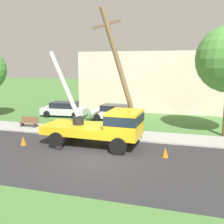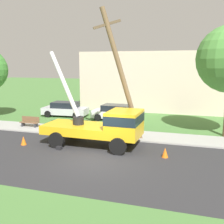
# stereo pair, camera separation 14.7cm
# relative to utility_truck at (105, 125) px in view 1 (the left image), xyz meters

# --- Properties ---
(ground_plane) EXTENTS (120.00, 120.00, 0.00)m
(ground_plane) POSITION_rel_utility_truck_xyz_m (0.36, 9.57, -1.41)
(ground_plane) COLOR #477538
(road_asphalt) EXTENTS (80.00, 8.08, 0.01)m
(road_asphalt) POSITION_rel_utility_truck_xyz_m (0.36, -2.43, -1.40)
(road_asphalt) COLOR #2B2B2D
(road_asphalt) RESTS_ON ground
(sidewalk_strip) EXTENTS (80.00, 2.64, 0.10)m
(sidewalk_strip) POSITION_rel_utility_truck_xyz_m (0.36, 2.93, -1.36)
(sidewalk_strip) COLOR #9E9E99
(sidewalk_strip) RESTS_ON ground
(utility_truck) EXTENTS (6.76, 3.21, 5.98)m
(utility_truck) POSITION_rel_utility_truck_xyz_m (0.00, 0.00, 0.00)
(utility_truck) COLOR gold
(utility_truck) RESTS_ON ground
(leaning_utility_pole) EXTENTS (3.10, 1.75, 8.70)m
(leaning_utility_pole) POSITION_rel_utility_truck_xyz_m (0.63, 1.67, 3.05)
(leaning_utility_pole) COLOR brown
(leaning_utility_pole) RESTS_ON ground
(traffic_cone_ahead) EXTENTS (0.36, 0.36, 0.56)m
(traffic_cone_ahead) POSITION_rel_utility_truck_xyz_m (3.85, -0.93, -1.13)
(traffic_cone_ahead) COLOR orange
(traffic_cone_ahead) RESTS_ON ground
(traffic_cone_behind) EXTENTS (0.36, 0.36, 0.56)m
(traffic_cone_behind) POSITION_rel_utility_truck_xyz_m (-5.10, -1.18, -1.13)
(traffic_cone_behind) COLOR orange
(traffic_cone_behind) RESTS_ON ground
(parked_sedan_silver) EXTENTS (4.52, 2.22, 1.42)m
(parked_sedan_silver) POSITION_rel_utility_truck_xyz_m (-6.85, 8.23, -0.70)
(parked_sedan_silver) COLOR #B7B7BF
(parked_sedan_silver) RESTS_ON ground
(parked_sedan_white) EXTENTS (4.49, 2.17, 1.42)m
(parked_sedan_white) POSITION_rel_utility_truck_xyz_m (-1.52, 7.89, -0.70)
(parked_sedan_white) COLOR silver
(parked_sedan_white) RESTS_ON ground
(park_bench) EXTENTS (1.60, 0.45, 0.90)m
(park_bench) POSITION_rel_utility_truck_xyz_m (-7.41, 3.00, -0.95)
(park_bench) COLOR brown
(park_bench) RESTS_ON ground
(lowrise_building_backdrop) EXTENTS (18.00, 6.00, 6.40)m
(lowrise_building_backdrop) POSITION_rel_utility_truck_xyz_m (1.93, 15.37, 1.79)
(lowrise_building_backdrop) COLOR beige
(lowrise_building_backdrop) RESTS_ON ground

